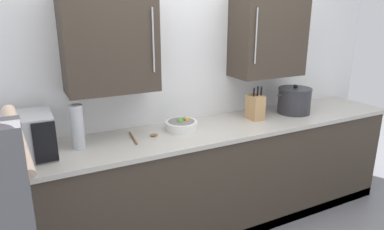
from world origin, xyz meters
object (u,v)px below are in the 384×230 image
microwave_oven (9,139)px  wooden_spoon (143,136)px  thermos_flask (78,127)px  fruit_bowl (181,125)px  stock_pot (294,100)px  knife_block (255,107)px

microwave_oven → wooden_spoon: bearing=0.2°
thermos_flask → microwave_oven: bearing=-179.8°
fruit_bowl → stock_pot: size_ratio=0.65×
microwave_oven → thermos_flask: thermos_flask is taller
thermos_flask → knife_block: thermos_flask is taller
fruit_bowl → wooden_spoon: bearing=-174.4°
thermos_flask → stock_pot: thermos_flask is taller
stock_pot → microwave_oven: bearing=179.8°
microwave_oven → stock_pot: bearing=-0.2°
wooden_spoon → thermos_flask: bearing=-179.8°
stock_pot → wooden_spoon: (-1.48, 0.01, -0.11)m
microwave_oven → fruit_bowl: microwave_oven is taller
knife_block → fruit_bowl: bearing=177.0°
microwave_oven → knife_block: knife_block is taller
stock_pot → thermos_flask: bearing=179.7°
microwave_oven → knife_block: bearing=-0.0°
stock_pot → wooden_spoon: bearing=179.5°
microwave_oven → stock_pot: (2.37, -0.01, -0.02)m
fruit_bowl → knife_block: (0.70, -0.04, 0.07)m
knife_block → thermos_flask: bearing=179.9°
microwave_oven → fruit_bowl: (1.23, 0.04, -0.10)m
fruit_bowl → wooden_spoon: (-0.34, -0.03, -0.03)m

